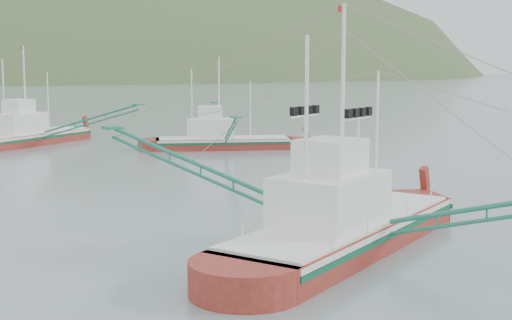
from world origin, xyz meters
TOP-DOWN VIEW (x-y plane):
  - ground at (0.00, 0.00)m, footprint 1200.00×1200.00m
  - main_boat at (-0.74, -1.31)m, footprint 16.33×27.83m
  - bg_boat_far at (4.15, 49.34)m, footprint 16.54×25.28m
  - bg_boat_right at (17.65, 33.60)m, footprint 16.07×22.13m
  - headland_right at (240.00, 430.00)m, footprint 684.00×432.00m

SIDE VIEW (x-z plane):
  - ground at x=0.00m, z-range 0.00..0.00m
  - headland_right at x=240.00m, z-range -153.00..153.00m
  - bg_boat_right at x=17.65m, z-range -2.83..6.92m
  - bg_boat_far at x=4.15m, z-range -3.20..7.73m
  - main_boat at x=-0.74m, z-range -3.52..8.07m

